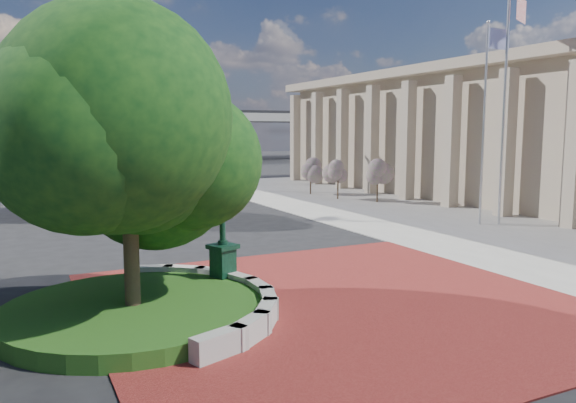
# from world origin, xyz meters

# --- Properties ---
(ground) EXTENTS (200.00, 200.00, 0.00)m
(ground) POSITION_xyz_m (0.00, 0.00, 0.00)
(ground) COLOR black
(ground) RESTS_ON ground
(plaza) EXTENTS (12.00, 12.00, 0.04)m
(plaza) POSITION_xyz_m (0.00, -1.00, 0.02)
(plaza) COLOR maroon
(plaza) RESTS_ON ground
(sidewalk) EXTENTS (20.00, 50.00, 0.04)m
(sidewalk) POSITION_xyz_m (16.00, 10.00, 0.02)
(sidewalk) COLOR #9E9B93
(sidewalk) RESTS_ON ground
(planter_wall) EXTENTS (2.96, 6.77, 0.54)m
(planter_wall) POSITION_xyz_m (-2.71, -0.00, 0.27)
(planter_wall) COLOR #9E9B93
(planter_wall) RESTS_ON ground
(grass_bed) EXTENTS (6.10, 6.10, 0.40)m
(grass_bed) POSITION_xyz_m (-5.00, 0.00, 0.20)
(grass_bed) COLOR #1B4A15
(grass_bed) RESTS_ON ground
(civic_building) EXTENTS (17.35, 44.00, 8.60)m
(civic_building) POSITION_xyz_m (23.60, 12.00, 4.33)
(civic_building) COLOR tan
(civic_building) RESTS_ON ground
(overpass) EXTENTS (90.00, 12.00, 7.50)m
(overpass) POSITION_xyz_m (-0.22, 70.00, 6.54)
(overpass) COLOR #9E9B93
(overpass) RESTS_ON ground
(tree_planter) EXTENTS (5.20, 5.20, 6.33)m
(tree_planter) POSITION_xyz_m (-5.00, 0.00, 3.72)
(tree_planter) COLOR #38281C
(tree_planter) RESTS_ON ground
(tree_street) EXTENTS (4.40, 4.40, 5.45)m
(tree_street) POSITION_xyz_m (-4.00, 18.00, 3.24)
(tree_street) COLOR #38281C
(tree_street) RESTS_ON ground
(post_clock) EXTENTS (1.20, 1.20, 4.66)m
(post_clock) POSITION_xyz_m (-2.24, 1.46, 2.56)
(post_clock) COLOR black
(post_clock) RESTS_ON ground
(parked_car) EXTENTS (2.38, 4.12, 1.32)m
(parked_car) POSITION_xyz_m (-0.26, 40.94, 0.66)
(parked_car) COLOR maroon
(parked_car) RESTS_ON ground
(flagpole_a) EXTENTS (1.62, 0.74, 10.91)m
(flagpole_a) POSITION_xyz_m (13.36, 6.24, 5.59)
(flagpole_a) COLOR silver
(flagpole_a) RESTS_ON ground
(flagpole_b) EXTENTS (1.48, 0.17, 9.46)m
(flagpole_b) POSITION_xyz_m (12.42, 6.52, 4.85)
(flagpole_b) COLOR silver
(flagpole_b) RESTS_ON ground
(street_lamp_near) EXTENTS (2.29, 0.82, 10.40)m
(street_lamp_near) POSITION_xyz_m (4.08, 28.83, 6.09)
(street_lamp_near) COLOR slate
(street_lamp_near) RESTS_ON ground
(street_lamp_far) EXTENTS (2.17, 0.88, 9.96)m
(street_lamp_far) POSITION_xyz_m (0.43, 38.88, 5.84)
(street_lamp_far) COLOR slate
(street_lamp_far) RESTS_ON ground
(shrub_near) EXTENTS (1.20, 1.20, 2.20)m
(shrub_near) POSITION_xyz_m (12.95, 15.66, 1.59)
(shrub_near) COLOR #38281C
(shrub_near) RESTS_ON ground
(shrub_mid) EXTENTS (1.20, 1.20, 2.20)m
(shrub_mid) POSITION_xyz_m (11.56, 18.09, 1.59)
(shrub_mid) COLOR #38281C
(shrub_mid) RESTS_ON ground
(shrub_far) EXTENTS (1.20, 1.20, 2.20)m
(shrub_far) POSITION_xyz_m (11.33, 21.41, 1.59)
(shrub_far) COLOR #38281C
(shrub_far) RESTS_ON ground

